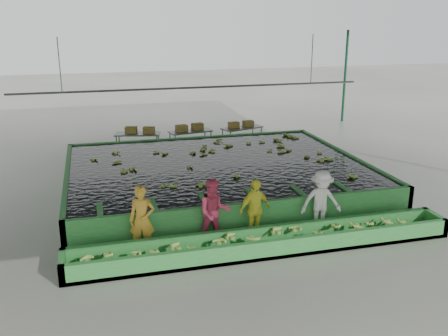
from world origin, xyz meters
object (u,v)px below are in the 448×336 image
object	(u,v)px
packing_table_mid	(191,140)
box_stack_left	(140,133)
packing_table_left	(138,143)
box_stack_mid	(190,130)
worker_a	(142,220)
worker_b	(214,212)
worker_c	(255,210)
flotation_tank	(216,175)
box_stack_right	(241,127)
packing_table_right	(242,136)
sorting_trough	(266,242)
worker_d	(321,202)

from	to	relation	value
packing_table_mid	box_stack_left	xyz separation A→B (m)	(-2.20, 0.04, 0.44)
packing_table_left	box_stack_left	bearing A→B (deg)	-6.27
packing_table_left	box_stack_mid	bearing A→B (deg)	1.11
worker_a	worker_b	bearing A→B (deg)	10.80
packing_table_mid	box_stack_left	bearing A→B (deg)	178.99
worker_b	worker_c	world-z (taller)	worker_b
flotation_tank	box_stack_right	distance (m)	6.01
flotation_tank	worker_c	xyz separation A→B (m)	(-0.06, -4.30, 0.38)
flotation_tank	packing_table_right	distance (m)	5.96
box_stack_right	worker_b	bearing A→B (deg)	-110.83
sorting_trough	worker_a	bearing A→B (deg)	165.10
packing_table_mid	box_stack_mid	bearing A→B (deg)	102.12
packing_table_right	box_stack_left	size ratio (longest dim) A/B	1.49
flotation_tank	sorting_trough	world-z (taller)	flotation_tank
flotation_tank	worker_b	size ratio (longest dim) A/B	5.69
worker_a	packing_table_right	bearing A→B (deg)	70.80
worker_b	worker_c	xyz separation A→B (m)	(1.10, 0.00, -0.05)
worker_a	worker_d	world-z (taller)	worker_a
packing_table_left	packing_table_right	world-z (taller)	packing_table_left
box_stack_right	worker_a	bearing A→B (deg)	-119.71
packing_table_right	worker_d	bearing A→B (deg)	-94.30
packing_table_left	worker_d	bearing A→B (deg)	-67.43
worker_a	box_stack_left	xyz separation A→B (m)	(0.97, 9.63, 0.00)
packing_table_right	worker_c	bearing A→B (deg)	-105.24
worker_d	worker_c	bearing A→B (deg)	-172.61
worker_b	box_stack_right	distance (m)	10.41
worker_c	packing_table_left	size ratio (longest dim) A/B	0.87
worker_d	box_stack_right	size ratio (longest dim) A/B	1.45
packing_table_mid	packing_table_right	size ratio (longest dim) A/B	1.00
flotation_tank	box_stack_right	xyz separation A→B (m)	(2.55, 5.43, 0.41)
worker_b	packing_table_left	size ratio (longest dim) A/B	0.92
flotation_tank	worker_a	bearing A→B (deg)	-124.96
worker_d	box_stack_mid	distance (m)	9.84
worker_d	worker_b	bearing A→B (deg)	-172.61
sorting_trough	packing_table_right	distance (m)	10.79
worker_d	box_stack_mid	size ratio (longest dim) A/B	1.37
packing_table_right	box_stack_mid	size ratio (longest dim) A/B	1.49
worker_d	packing_table_right	distance (m)	9.71
flotation_tank	packing_table_mid	bearing A→B (deg)	88.20
worker_c	box_stack_mid	distance (m)	9.69
flotation_tank	worker_c	size ratio (longest dim) A/B	6.01
worker_b	box_stack_mid	distance (m)	9.78
worker_c	box_stack_right	distance (m)	10.07
flotation_tank	packing_table_left	xyz separation A→B (m)	(-2.16, 5.34, -0.01)
flotation_tank	worker_d	distance (m)	4.70
worker_a	packing_table_right	distance (m)	11.18
packing_table_mid	box_stack_left	world-z (taller)	box_stack_left
packing_table_mid	box_stack_right	world-z (taller)	box_stack_right
worker_b	packing_table_left	bearing A→B (deg)	99.38
worker_b	box_stack_left	xyz separation A→B (m)	(-0.88, 9.63, -0.01)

